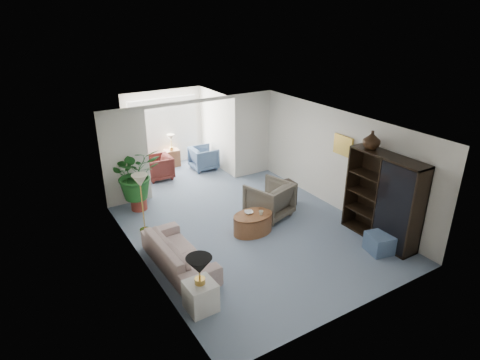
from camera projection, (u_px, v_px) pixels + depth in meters
floor at (254, 233)px, 9.26m from camera, size 6.00×6.00×0.00m
sunroom_floor at (180, 175)px, 12.47m from camera, size 2.60×2.60×0.00m
back_pier_left at (125, 158)px, 10.20m from camera, size 1.20×0.12×2.50m
back_pier_right at (252, 135)px, 12.03m from camera, size 1.20×0.12×2.50m
back_header at (192, 102)px, 10.64m from camera, size 2.60×0.12×0.10m
window_pane at (164, 122)px, 12.76m from camera, size 2.20×0.02×1.50m
window_blinds at (164, 122)px, 12.74m from camera, size 2.20×0.02×1.50m
framed_picture at (344, 145)px, 9.69m from camera, size 0.04×0.50×0.40m
sofa at (179, 253)px, 8.00m from camera, size 0.86×2.07×0.60m
end_table at (201, 296)px, 6.86m from camera, size 0.49×0.49×0.53m
table_lamp at (199, 266)px, 6.61m from camera, size 0.44×0.44×0.30m
floor_lamp at (140, 181)px, 8.88m from camera, size 0.36×0.36×0.28m
coffee_table at (253, 223)px, 9.22m from camera, size 1.20×1.20×0.45m
coffee_bowl at (249, 212)px, 9.18m from camera, size 0.25×0.25×0.05m
coffee_cup at (261, 213)px, 9.11m from camera, size 0.13×0.13×0.10m
wingback_chair at (269, 200)px, 9.87m from camera, size 1.17×1.19×0.88m
side_table_dark at (285, 194)px, 10.49m from camera, size 0.53×0.43×0.61m
entertainment_cabinet at (383, 198)px, 8.69m from camera, size 0.47×1.76×1.95m
cabinet_urn at (372, 140)px, 8.62m from camera, size 0.37×0.37×0.39m
ottoman at (380, 243)px, 8.51m from camera, size 0.61×0.61×0.40m
plant_pot at (139, 203)px, 10.30m from camera, size 0.40×0.40×0.32m
house_plant at (136, 174)px, 9.98m from camera, size 1.18×1.02×1.31m
sunroom_chair_blue at (204, 158)px, 12.78m from camera, size 0.81×0.79×0.71m
sunroom_chair_maroon at (158, 167)px, 12.06m from camera, size 0.80×0.77×0.70m
sunroom_table at (172, 158)px, 13.04m from camera, size 0.46×0.36×0.54m
shelf_clutter at (397, 201)px, 8.31m from camera, size 0.30×0.58×1.06m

